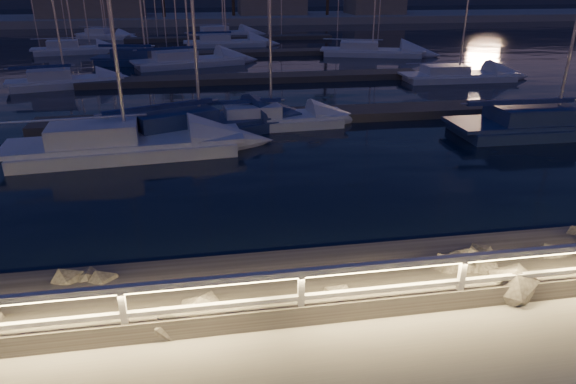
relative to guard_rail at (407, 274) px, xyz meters
name	(u,v)px	position (x,y,z in m)	size (l,w,h in m)	color
ground	(407,310)	(0.07, 0.00, -0.77)	(400.00, 400.00, 0.00)	gray
harbor_water	(247,73)	(0.07, 31.22, -1.74)	(400.00, 440.00, 0.60)	black
guard_rail	(407,274)	(0.00, 0.00, 0.00)	(44.11, 0.12, 1.06)	silver
riprap	(304,278)	(-1.52, 1.81, -1.06)	(33.96, 2.55, 1.38)	slate
floating_docks	(246,63)	(0.07, 32.50, -1.17)	(22.00, 36.00, 0.40)	#564D47
far_shore	(219,16)	(-0.06, 74.05, -0.48)	(160.00, 14.00, 5.20)	gray
sailboat_b	(120,143)	(-6.58, 11.98, -0.90)	(8.89, 3.35, 14.82)	silver
sailboat_c	(195,125)	(-3.78, 14.11, -0.92)	(9.10, 5.70, 15.04)	navy
sailboat_d	(550,123)	(11.41, 12.00, -0.92)	(9.45, 3.03, 15.86)	navy
sailboat_e	(63,80)	(-11.77, 26.10, -0.95)	(6.96, 3.42, 11.49)	silver
sailboat_f	(267,118)	(-0.56, 15.01, -0.97)	(6.89, 2.47, 11.53)	silver
sailboat_g	(187,60)	(-4.35, 33.00, -0.93)	(8.86, 4.75, 14.49)	silver
sailboat_h	(456,75)	(13.03, 24.06, -0.98)	(7.67, 2.45, 12.87)	silver
sailboat_i	(72,49)	(-14.43, 41.72, -0.94)	(7.29, 3.23, 12.07)	silver
sailboat_j	(143,58)	(-7.69, 34.58, -0.93)	(8.22, 3.84, 13.53)	navy
sailboat_k	(224,42)	(-0.93, 44.64, -0.94)	(8.20, 2.57, 13.83)	silver
sailboat_l	(369,51)	(11.08, 36.14, -0.94)	(9.12, 5.07, 14.87)	silver
sailboat_m	(104,35)	(-13.59, 53.71, -0.96)	(6.60, 4.12, 11.00)	silver
sailboat_n	(222,33)	(-0.72, 53.22, -0.93)	(8.22, 4.17, 13.49)	silver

